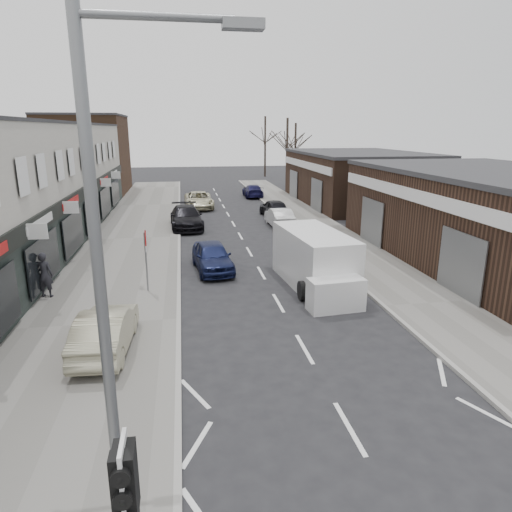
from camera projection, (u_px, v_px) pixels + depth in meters
name	position (u px, v px, depth m)	size (l,w,h in m)	color
ground	(386.00, 493.00, 8.66)	(160.00, 160.00, 0.00)	black
pavement_left	(133.00, 239.00, 28.54)	(5.50, 64.00, 0.12)	slate
pavement_right	(326.00, 232.00, 30.45)	(3.50, 64.00, 0.12)	slate
brick_block_far	(86.00, 156.00, 48.32)	(8.00, 10.00, 8.00)	#462F1E
right_unit_near	(502.00, 219.00, 23.29)	(10.00, 18.00, 4.50)	#362318
right_unit_far	(357.00, 179.00, 42.32)	(10.00, 16.00, 4.50)	#362318
tree_far_a	(286.00, 186.00, 55.70)	(3.60, 3.60, 8.00)	#382D26
tree_far_b	(295.00, 180.00, 61.79)	(3.60, 3.60, 7.50)	#382D26
tree_far_c	(265.00, 176.00, 67.03)	(3.60, 3.60, 8.50)	#382D26
traffic_light	(127.00, 501.00, 5.42)	(0.28, 0.60, 3.10)	slate
street_lamp	(115.00, 292.00, 5.97)	(2.23, 0.22, 8.00)	slate
warning_sign	(146.00, 242.00, 18.70)	(0.12, 0.80, 2.70)	slate
white_van	(315.00, 261.00, 19.86)	(2.67, 6.37, 2.41)	white
sedan_on_pavement	(106.00, 330.00, 13.88)	(1.40, 4.03, 1.33)	#A29D81
pedestrian	(45.00, 275.00, 18.29)	(0.68, 0.44, 1.86)	black
parked_car_left_a	(212.00, 256.00, 22.20)	(1.67, 4.16, 1.42)	#151C42
parked_car_left_b	(186.00, 217.00, 31.79)	(2.14, 5.26, 1.53)	black
parked_car_left_c	(199.00, 200.00, 39.91)	(2.35, 5.11, 1.42)	beige
parked_car_right_a	(279.00, 217.00, 32.41)	(1.40, 4.02, 1.32)	silver
parked_car_right_b	(274.00, 208.00, 35.90)	(1.66, 4.12, 1.40)	black
parked_car_right_c	(253.00, 191.00, 46.47)	(1.78, 4.38, 1.27)	#131239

